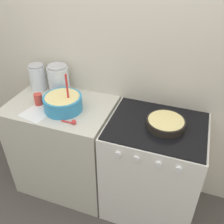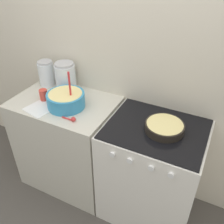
# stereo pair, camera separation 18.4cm
# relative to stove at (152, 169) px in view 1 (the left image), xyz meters

# --- Properties ---
(ground_plane) EXTENTS (12.00, 12.00, 0.00)m
(ground_plane) POSITION_rel_stove_xyz_m (-0.38, -0.29, -0.46)
(ground_plane) COLOR #4C4742
(wall_back) EXTENTS (4.69, 0.05, 2.40)m
(wall_back) POSITION_rel_stove_xyz_m (-0.38, 0.32, 0.74)
(wall_back) COLOR beige
(wall_back) RESTS_ON ground_plane
(countertop_cabinet) EXTENTS (0.85, 0.59, 0.91)m
(countertop_cabinet) POSITION_rel_stove_xyz_m (-0.80, 0.00, 0.00)
(countertop_cabinet) COLOR beige
(countertop_cabinet) RESTS_ON ground_plane
(stove) EXTENTS (0.73, 0.61, 0.91)m
(stove) POSITION_rel_stove_xyz_m (0.00, 0.00, 0.00)
(stove) COLOR white
(stove) RESTS_ON ground_plane
(mixing_bowl) EXTENTS (0.30, 0.30, 0.31)m
(mixing_bowl) POSITION_rel_stove_xyz_m (-0.74, -0.05, 0.52)
(mixing_bowl) COLOR #338CBF
(mixing_bowl) RESTS_ON countertop_cabinet
(baking_pan) EXTENTS (0.27, 0.27, 0.06)m
(baking_pan) POSITION_rel_stove_xyz_m (0.06, -0.00, 0.49)
(baking_pan) COLOR black
(baking_pan) RESTS_ON stove
(storage_jar_left) EXTENTS (0.14, 0.14, 0.23)m
(storage_jar_left) POSITION_rel_stove_xyz_m (-1.11, 0.18, 0.55)
(storage_jar_left) COLOR silver
(storage_jar_left) RESTS_ON countertop_cabinet
(storage_jar_middle) EXTENTS (0.18, 0.18, 0.25)m
(storage_jar_middle) POSITION_rel_stove_xyz_m (-0.90, 0.18, 0.56)
(storage_jar_middle) COLOR silver
(storage_jar_middle) RESTS_ON countertop_cabinet
(tin_can) EXTENTS (0.07, 0.07, 0.10)m
(tin_can) POSITION_rel_stove_xyz_m (-0.96, -0.05, 0.50)
(tin_can) COLOR #CC3F33
(tin_can) RESTS_ON countertop_cabinet
(recipe_page) EXTENTS (0.25, 0.29, 0.01)m
(recipe_page) POSITION_rel_stove_xyz_m (-0.90, -0.15, 0.46)
(recipe_page) COLOR white
(recipe_page) RESTS_ON countertop_cabinet
(measuring_spoon) EXTENTS (0.12, 0.04, 0.04)m
(measuring_spoon) POSITION_rel_stove_xyz_m (-0.59, -0.19, 0.47)
(measuring_spoon) COLOR red
(measuring_spoon) RESTS_ON countertop_cabinet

